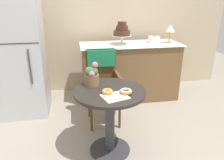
% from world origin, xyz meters
% --- Properties ---
extents(ground_plane, '(8.00, 8.00, 0.00)m').
position_xyz_m(ground_plane, '(0.00, 0.00, 0.00)').
color(ground_plane, gray).
extents(back_wall, '(4.80, 0.10, 2.70)m').
position_xyz_m(back_wall, '(0.00, 1.85, 1.35)').
color(back_wall, '#C1AD8E').
rests_on(back_wall, ground).
extents(cafe_table, '(0.72, 0.72, 0.72)m').
position_xyz_m(cafe_table, '(0.00, 0.00, 0.51)').
color(cafe_table, '#282321').
rests_on(cafe_table, ground).
extents(wicker_chair, '(0.42, 0.45, 0.95)m').
position_xyz_m(wicker_chair, '(0.02, 0.69, 0.64)').
color(wicker_chair, brown).
rests_on(wicker_chair, ground).
extents(paper_napkin, '(0.28, 0.26, 0.00)m').
position_xyz_m(paper_napkin, '(0.02, -0.15, 0.72)').
color(paper_napkin, white).
rests_on(paper_napkin, cafe_table).
extents(donut_front, '(0.11, 0.11, 0.04)m').
position_xyz_m(donut_front, '(-0.03, -0.07, 0.74)').
color(donut_front, '#AD7542').
rests_on(donut_front, cafe_table).
extents(donut_mid, '(0.12, 0.12, 0.04)m').
position_xyz_m(donut_mid, '(0.14, -0.10, 0.74)').
color(donut_mid, '#AD7542').
rests_on(donut_mid, cafe_table).
extents(flower_vase, '(0.15, 0.16, 0.25)m').
position_xyz_m(flower_vase, '(-0.16, 0.17, 0.83)').
color(flower_vase, brown).
rests_on(flower_vase, cafe_table).
extents(display_counter, '(1.56, 0.62, 0.90)m').
position_xyz_m(display_counter, '(0.55, 1.30, 0.45)').
color(display_counter, brown).
rests_on(display_counter, ground).
extents(tiered_cake_stand, '(0.30, 0.30, 0.34)m').
position_xyz_m(tiered_cake_stand, '(0.41, 1.30, 1.10)').
color(tiered_cake_stand, silver).
rests_on(tiered_cake_stand, display_counter).
extents(round_layer_cake, '(0.19, 0.19, 0.12)m').
position_xyz_m(round_layer_cake, '(0.94, 1.34, 0.95)').
color(round_layer_cake, white).
rests_on(round_layer_cake, display_counter).
extents(table_lamp, '(0.15, 0.15, 0.28)m').
position_xyz_m(table_lamp, '(1.17, 1.28, 1.12)').
color(table_lamp, '#B28C47').
rests_on(table_lamp, display_counter).
extents(refrigerator, '(0.64, 0.63, 1.70)m').
position_xyz_m(refrigerator, '(-1.05, 1.10, 0.85)').
color(refrigerator, '#B7BABF').
rests_on(refrigerator, ground).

